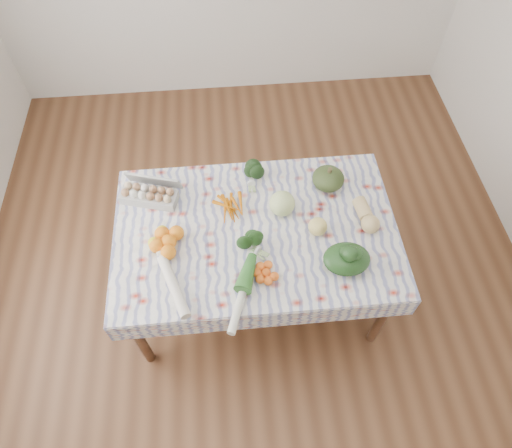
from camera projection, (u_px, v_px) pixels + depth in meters
name	position (u px, v px, depth m)	size (l,w,h in m)	color
ground	(256.00, 288.00, 3.29)	(4.50, 4.50, 0.00)	#55331D
dining_table	(256.00, 237.00, 2.73)	(1.60, 1.00, 0.75)	brown
tablecloth	(256.00, 230.00, 2.67)	(1.66, 1.06, 0.01)	white
egg_carton	(149.00, 196.00, 2.75)	(0.34, 0.14, 0.09)	#B0B0AA
carrot_bunch	(233.00, 205.00, 2.74)	(0.20, 0.18, 0.04)	#CB6808
kale_bunch	(251.00, 176.00, 2.82)	(0.14, 0.12, 0.12)	#1B3615
kabocha_squash	(328.00, 179.00, 2.80)	(0.20, 0.20, 0.13)	#384921
cabbage	(282.00, 204.00, 2.68)	(0.15, 0.15, 0.15)	#C8DF89
butternut_squash	(366.00, 215.00, 2.66)	(0.11, 0.23, 0.11)	tan
orange_cluster	(169.00, 241.00, 2.56)	(0.28, 0.28, 0.09)	orange
broccoli	(251.00, 245.00, 2.55)	(0.14, 0.14, 0.10)	#1E4518
mandarin_cluster	(266.00, 272.00, 2.48)	(0.17, 0.17, 0.05)	orange
grapefruit	(318.00, 227.00, 2.61)	(0.11, 0.11, 0.11)	#EBD36E
spinach_bag	(347.00, 259.00, 2.49)	(0.26, 0.21, 0.11)	#173414
daikon	(174.00, 286.00, 2.43)	(0.06, 0.06, 0.40)	white
leek	(242.00, 295.00, 2.40)	(0.05, 0.05, 0.44)	silver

